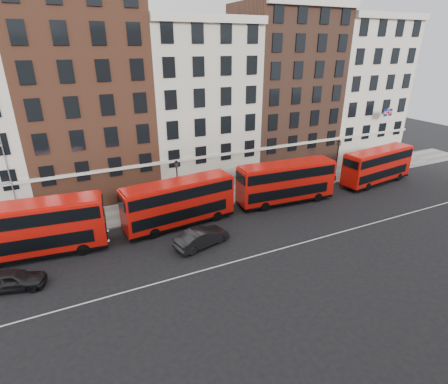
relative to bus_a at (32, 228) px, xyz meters
name	(u,v)px	position (x,y,z in m)	size (l,w,h in m)	color
ground	(272,237)	(19.17, -5.89, -2.52)	(120.00, 120.00, 0.00)	black
pavement	(223,195)	(19.17, 4.61, -2.45)	(80.00, 5.00, 0.15)	slate
kerb	(232,203)	(19.17, 2.11, -2.44)	(80.00, 0.30, 0.16)	gray
road_centre_line	(284,248)	(19.17, -7.89, -2.52)	(70.00, 0.12, 0.01)	white
building_terrace	(194,97)	(18.86, 11.99, 7.71)	(64.00, 11.95, 22.00)	#BFB6A5
bus_a	(32,228)	(0.00, 0.00, 0.00)	(11.43, 3.92, 4.71)	red
bus_b	(179,202)	(12.40, -0.01, -0.10)	(10.96, 3.65, 4.52)	red
bus_c	(286,182)	(24.58, 0.00, -0.07)	(11.04, 3.40, 4.57)	red
bus_d	(377,165)	(38.22, -0.01, -0.17)	(10.66, 3.77, 4.39)	red
car_rear	(13,280)	(-1.42, -4.05, -1.79)	(1.75, 4.34, 1.48)	black
car_front	(202,237)	(12.90, -4.46, -1.71)	(1.72, 4.93, 1.62)	black
lamp_post_left	(177,182)	(13.44, 3.34, 0.55)	(0.44, 0.44, 5.33)	black
lamp_post_right	(337,158)	(34.01, 2.57, 0.55)	(0.44, 0.44, 5.33)	black
traffic_light	(386,155)	(42.36, 2.30, -0.08)	(0.25, 0.45, 3.27)	black
iron_railings	(215,184)	(19.17, 6.81, -1.87)	(6.60, 0.06, 1.00)	black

